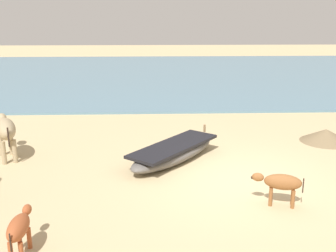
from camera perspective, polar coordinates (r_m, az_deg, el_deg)
ground at (r=9.18m, az=9.71°, el=-7.52°), size 80.00×80.00×0.00m
sea_water at (r=24.76m, az=2.13°, el=7.39°), size 60.00×20.00×0.08m
fishing_boat_0 at (r=10.08m, az=0.85°, el=-3.69°), size 2.64×2.95×0.63m
calf_near_brown at (r=8.05m, az=15.65°, el=-7.77°), size 0.96×0.48×0.64m
calf_far_rust at (r=6.66m, az=-20.28°, el=-13.33°), size 0.29×0.98×0.63m
cow_second_adult_dun at (r=10.91m, az=-21.99°, el=-0.50°), size 0.97×1.56×1.06m
debris_pile_1 at (r=12.48m, az=21.40°, el=-1.24°), size 2.01×2.01×0.37m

